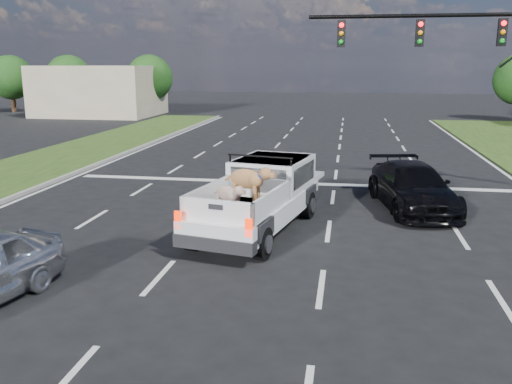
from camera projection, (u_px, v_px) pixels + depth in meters
ground at (238, 283)px, 11.45m from camera, size 160.00×160.00×0.00m
road_markings at (278, 205)px, 17.74m from camera, size 17.75×60.00×0.01m
curb_left at (16, 196)px, 18.66m from camera, size 0.15×60.00×0.14m
traffic_signal at (494, 58)px, 19.27m from camera, size 9.11×0.31×7.00m
building_left at (100, 91)px, 48.74m from camera, size 10.00×8.00×4.40m
tree_far_a at (11, 77)px, 52.04m from camera, size 4.20×4.20×5.40m
tree_far_b at (69, 78)px, 51.07m from camera, size 4.20×4.20×5.40m
tree_far_c at (150, 78)px, 49.76m from camera, size 4.20×4.20×5.40m
pickup_truck at (260, 195)px, 14.93m from camera, size 3.08×5.87×2.09m
black_coupe at (412, 187)px, 17.16m from camera, size 2.92×5.21×1.43m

